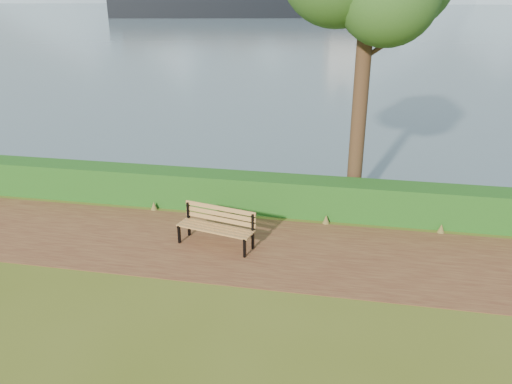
# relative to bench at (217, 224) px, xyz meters

# --- Properties ---
(ground) EXTENTS (140.00, 140.00, 0.00)m
(ground) POSITION_rel_bench_xyz_m (0.91, -0.37, -0.54)
(ground) COLOR #505D1A
(ground) RESTS_ON ground
(path) EXTENTS (40.00, 3.40, 0.01)m
(path) POSITION_rel_bench_xyz_m (0.91, -0.07, -0.54)
(path) COLOR #562A1D
(path) RESTS_ON ground
(hedge) EXTENTS (32.00, 0.85, 1.00)m
(hedge) POSITION_rel_bench_xyz_m (0.91, 2.23, -0.04)
(hedge) COLOR #164C15
(hedge) RESTS_ON ground
(water) EXTENTS (700.00, 510.00, 0.00)m
(water) POSITION_rel_bench_xyz_m (0.91, 259.63, -0.54)
(water) COLOR slate
(water) RESTS_ON ground
(bench) EXTENTS (1.95, 0.96, 0.94)m
(bench) POSITION_rel_bench_xyz_m (0.00, 0.00, 0.00)
(bench) COLOR black
(bench) RESTS_ON ground
(cargo_ship) EXTENTS (75.09, 27.14, 22.56)m
(cargo_ship) POSITION_rel_bench_xyz_m (-20.59, 126.21, 2.82)
(cargo_ship) COLOR black
(cargo_ship) RESTS_ON ground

